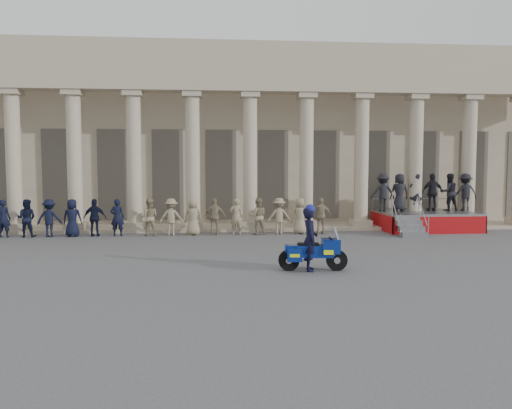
# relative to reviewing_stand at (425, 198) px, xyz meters

# --- Properties ---
(ground) EXTENTS (90.00, 90.00, 0.00)m
(ground) POSITION_rel_reviewing_stand_xyz_m (-9.47, -7.68, -1.48)
(ground) COLOR #4D4D4F
(ground) RESTS_ON ground
(building) EXTENTS (40.00, 12.50, 9.00)m
(building) POSITION_rel_reviewing_stand_xyz_m (-9.47, 7.06, 3.04)
(building) COLOR tan
(building) RESTS_ON ground
(officer_rank) EXTENTS (19.91, 0.60, 1.59)m
(officer_rank) POSITION_rel_reviewing_stand_xyz_m (-14.52, -1.01, -0.69)
(officer_rank) COLOR black
(officer_rank) RESTS_ON ground
(reviewing_stand) EXTENTS (5.14, 4.10, 2.63)m
(reviewing_stand) POSITION_rel_reviewing_stand_xyz_m (0.00, 0.00, 0.00)
(reviewing_stand) COLOR gray
(reviewing_stand) RESTS_ON ground
(motorcycle) EXTENTS (1.95, 0.81, 1.25)m
(motorcycle) POSITION_rel_reviewing_stand_xyz_m (-7.05, -8.72, -0.94)
(motorcycle) COLOR black
(motorcycle) RESTS_ON ground
(rider) EXTENTS (0.48, 0.69, 1.89)m
(rider) POSITION_rel_reviewing_stand_xyz_m (-7.16, -8.71, -0.55)
(rider) COLOR black
(rider) RESTS_ON ground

